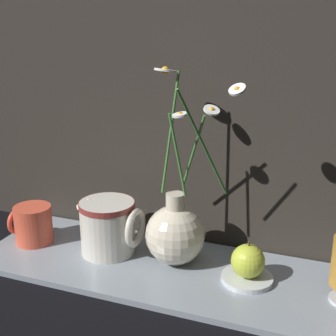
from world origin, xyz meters
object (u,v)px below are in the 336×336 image
at_px(yellow_mug, 31,225).
at_px(orange_fruit, 248,261).
at_px(vase_with_flowers, 175,231).
at_px(ceramic_pitcher, 109,225).

relative_size(yellow_mug, orange_fruit, 1.28).
bearing_deg(orange_fruit, vase_with_flowers, 172.55).
distance_m(yellow_mug, orange_fruit, 0.48).
height_order(ceramic_pitcher, orange_fruit, ceramic_pitcher).
bearing_deg(ceramic_pitcher, yellow_mug, -173.25).
bearing_deg(vase_with_flowers, ceramic_pitcher, -176.51).
distance_m(vase_with_flowers, yellow_mug, 0.33).
height_order(yellow_mug, orange_fruit, yellow_mug).
relative_size(vase_with_flowers, yellow_mug, 4.24).
bearing_deg(yellow_mug, vase_with_flowers, 5.30).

